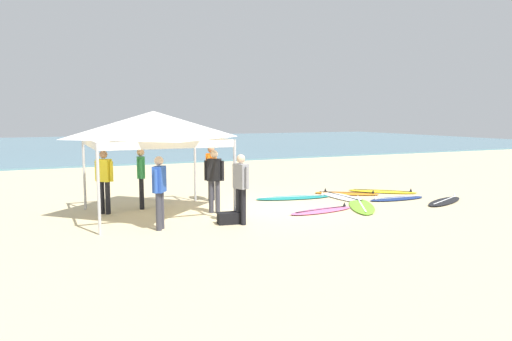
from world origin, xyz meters
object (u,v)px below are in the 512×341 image
object	(u,v)px
surfboard_yellow	(383,191)
surfboard_white	(342,197)
person_green	(141,174)
person_black	(214,177)
surfboard_pink	(322,210)
surfboard_lime	(362,206)
person_blue	(159,187)
person_orange	(211,169)
surfboard_navy	(397,199)
surfboard_black	(445,201)
person_grey	(241,184)
gear_bag_near_tent	(230,218)
person_yellow	(104,177)
surfboard_orange	(347,193)
canopy_tent	(154,125)
surfboard_teal	(293,197)

from	to	relation	value
surfboard_yellow	surfboard_white	size ratio (longest dim) A/B	0.86
person_green	person_black	xyz separation A→B (m)	(1.67, -1.43, 0.00)
surfboard_yellow	surfboard_pink	size ratio (longest dim) A/B	1.01
surfboard_lime	surfboard_white	distance (m)	1.59
person_blue	surfboard_yellow	bearing A→B (deg)	14.96
person_orange	surfboard_navy	bearing A→B (deg)	-22.66
surfboard_yellow	surfboard_pink	distance (m)	4.22
surfboard_black	person_black	world-z (taller)	person_black
surfboard_pink	surfboard_black	size ratio (longest dim) A/B	0.97
person_grey	gear_bag_near_tent	bearing A→B (deg)	141.22
person_blue	gear_bag_near_tent	xyz separation A→B (m)	(1.70, -0.10, -0.85)
surfboard_navy	surfboard_black	bearing A→B (deg)	-44.34
person_black	person_grey	bearing A→B (deg)	-85.73
surfboard_lime	surfboard_pink	size ratio (longest dim) A/B	1.19
surfboard_white	person_yellow	world-z (taller)	person_yellow
surfboard_orange	surfboard_black	distance (m)	3.08
person_grey	person_black	size ratio (longest dim) A/B	1.00
surfboard_lime	person_grey	xyz separation A→B (m)	(-4.03, -0.59, 0.95)
surfboard_pink	person_grey	size ratio (longest dim) A/B	1.24
person_grey	canopy_tent	bearing A→B (deg)	130.24
person_yellow	person_orange	bearing A→B (deg)	12.01
surfboard_navy	surfboard_pink	xyz separation A→B (m)	(-3.17, -0.64, -0.00)
surfboard_teal	person_blue	size ratio (longest dim) A/B	1.47
canopy_tent	surfboard_yellow	distance (m)	8.33
surfboard_lime	person_orange	distance (m)	4.65
person_green	surfboard_yellow	bearing A→B (deg)	-3.64
surfboard_pink	person_orange	distance (m)	3.74
surfboard_black	surfboard_navy	bearing A→B (deg)	135.66
surfboard_orange	surfboard_white	world-z (taller)	same
surfboard_navy	surfboard_black	world-z (taller)	same
surfboard_yellow	surfboard_orange	world-z (taller)	same
surfboard_pink	surfboard_white	xyz separation A→B (m)	(1.82, 1.64, -0.00)
surfboard_pink	surfboard_black	xyz separation A→B (m)	(4.18, -0.34, -0.00)
person_grey	surfboard_black	bearing A→B (deg)	1.29
surfboard_lime	person_orange	size ratio (longest dim) A/B	1.47
gear_bag_near_tent	canopy_tent	bearing A→B (deg)	128.90
surfboard_yellow	person_grey	world-z (taller)	person_grey
person_orange	surfboard_pink	bearing A→B (deg)	-52.83
person_orange	person_black	distance (m)	1.88
surfboard_teal	surfboard_white	distance (m)	1.59
surfboard_yellow	surfboard_lime	size ratio (longest dim) A/B	0.85
person_yellow	person_grey	xyz separation A→B (m)	(2.83, -2.68, 0.00)
surfboard_orange	surfboard_lime	distance (m)	2.24
surfboard_pink	person_black	bearing A→B (deg)	158.48
person_grey	person_orange	xyz separation A→B (m)	(0.43, 3.37, 0.00)
canopy_tent	person_grey	bearing A→B (deg)	-49.76
canopy_tent	surfboard_black	xyz separation A→B (m)	(8.44, -1.79, -2.35)
surfboard_navy	surfboard_white	world-z (taller)	same
person_grey	person_black	world-z (taller)	same
surfboard_pink	surfboard_black	bearing A→B (deg)	-4.64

